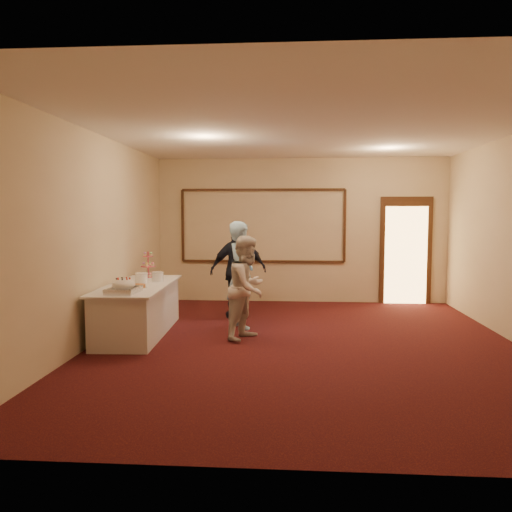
{
  "coord_description": "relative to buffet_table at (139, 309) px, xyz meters",
  "views": [
    {
      "loc": [
        -0.2,
        -6.97,
        1.84
      ],
      "look_at": [
        -0.79,
        1.26,
        1.15
      ],
      "focal_mm": 35.0,
      "sensor_mm": 36.0,
      "label": 1
    }
  ],
  "objects": [
    {
      "name": "floor",
      "position": [
        2.54,
        -0.45,
        -0.39
      ],
      "size": [
        7.0,
        7.0,
        0.0
      ],
      "primitive_type": "plane",
      "color": "black",
      "rests_on": "ground"
    },
    {
      "name": "camera_flash",
      "position": [
        1.66,
        1.07,
        0.86
      ],
      "size": [
        0.07,
        0.04,
        0.05
      ],
      "primitive_type": "cube",
      "rotation": [
        0.0,
        0.0,
        0.02
      ],
      "color": "white",
      "rests_on": "guest"
    },
    {
      "name": "man",
      "position": [
        1.52,
        0.54,
        0.48
      ],
      "size": [
        0.62,
        0.74,
        1.73
      ],
      "primitive_type": "imported",
      "rotation": [
        0.0,
        0.0,
        1.96
      ],
      "color": "#81AFD3",
      "rests_on": "floor"
    },
    {
      "name": "tart",
      "position": [
        0.11,
        -0.39,
        0.41
      ],
      "size": [
        0.28,
        0.28,
        0.06
      ],
      "color": "white",
      "rests_on": "buffet_table"
    },
    {
      "name": "wall_molding",
      "position": [
        1.74,
        3.02,
        1.21
      ],
      "size": [
        3.45,
        0.04,
        1.55
      ],
      "color": "#321C0F",
      "rests_on": "room_walls"
    },
    {
      "name": "buffet_table",
      "position": [
        0.0,
        0.0,
        0.0
      ],
      "size": [
        1.02,
        2.41,
        0.77
      ],
      "color": "silver",
      "rests_on": "floor"
    },
    {
      "name": "woman",
      "position": [
        1.7,
        -0.16,
        0.38
      ],
      "size": [
        0.84,
        0.92,
        1.53
      ],
      "primitive_type": "imported",
      "rotation": [
        0.0,
        0.0,
        1.14
      ],
      "color": "beige",
      "rests_on": "floor"
    },
    {
      "name": "plate_stack_b",
      "position": [
        0.22,
        0.33,
        0.46
      ],
      "size": [
        0.19,
        0.19,
        0.16
      ],
      "color": "white",
      "rests_on": "buffet_table"
    },
    {
      "name": "room_walls",
      "position": [
        2.54,
        -0.45,
        1.64
      ],
      "size": [
        6.04,
        7.04,
        3.02
      ],
      "color": "beige",
      "rests_on": "floor"
    },
    {
      "name": "cupcake_stand",
      "position": [
        -0.11,
        0.94,
        0.55
      ],
      "size": [
        0.33,
        0.33,
        0.48
      ],
      "color": "#C54257",
      "rests_on": "buffet_table"
    },
    {
      "name": "doorway",
      "position": [
        4.69,
        3.01,
        0.69
      ],
      "size": [
        1.05,
        0.07,
        2.2
      ],
      "color": "#321C0F",
      "rests_on": "floor"
    },
    {
      "name": "guest",
      "position": [
        1.41,
        1.26,
        0.47
      ],
      "size": [
        1.08,
        0.69,
        1.71
      ],
      "primitive_type": "imported",
      "rotation": [
        0.0,
        0.0,
        3.43
      ],
      "color": "black",
      "rests_on": "floor"
    },
    {
      "name": "pavlova_tray",
      "position": [
        0.05,
        -0.81,
        0.47
      ],
      "size": [
        0.39,
        0.56,
        0.2
      ],
      "color": "silver",
      "rests_on": "buffet_table"
    },
    {
      "name": "plate_stack_a",
      "position": [
        0.02,
        0.13,
        0.47
      ],
      "size": [
        0.2,
        0.2,
        0.17
      ],
      "color": "white",
      "rests_on": "buffet_table"
    }
  ]
}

